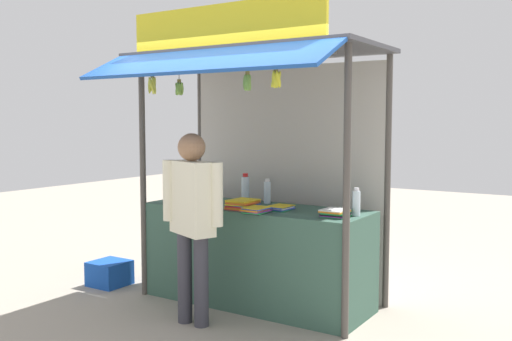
{
  "coord_description": "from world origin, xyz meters",
  "views": [
    {
      "loc": [
        2.95,
        -4.6,
        1.76
      ],
      "look_at": [
        0.0,
        0.0,
        1.29
      ],
      "focal_mm": 40.45,
      "sensor_mm": 36.0,
      "label": 1
    }
  ],
  "objects_px": {
    "magazine_stack_mid_right": "(280,208)",
    "banana_bunch_leftmost": "(247,82)",
    "plastic_crate": "(110,273)",
    "water_bottle_front_right": "(186,184)",
    "water_bottle_rear_center": "(245,188)",
    "vendor_person": "(192,210)",
    "banana_bunch_inner_right": "(152,85)",
    "water_bottle_front_left": "(267,192)",
    "water_bottle_right": "(356,203)",
    "magazine_stack_back_left": "(335,213)",
    "banana_bunch_inner_left": "(179,88)",
    "magazine_stack_center": "(243,204)",
    "magazine_stack_far_right": "(256,210)",
    "banana_bunch_rightmost": "(276,79)"
  },
  "relations": [
    {
      "from": "vendor_person",
      "to": "water_bottle_front_right",
      "type": "bearing_deg",
      "value": 154.62
    },
    {
      "from": "banana_bunch_leftmost",
      "to": "plastic_crate",
      "type": "height_order",
      "value": "banana_bunch_leftmost"
    },
    {
      "from": "banana_bunch_inner_right",
      "to": "magazine_stack_center",
      "type": "bearing_deg",
      "value": 19.98
    },
    {
      "from": "water_bottle_rear_center",
      "to": "banana_bunch_inner_right",
      "type": "xyz_separation_m",
      "value": [
        -0.57,
        -0.73,
        1.03
      ]
    },
    {
      "from": "water_bottle_front_left",
      "to": "banana_bunch_leftmost",
      "type": "relative_size",
      "value": 0.94
    },
    {
      "from": "magazine_stack_mid_right",
      "to": "plastic_crate",
      "type": "height_order",
      "value": "magazine_stack_mid_right"
    },
    {
      "from": "vendor_person",
      "to": "banana_bunch_leftmost",
      "type": "bearing_deg",
      "value": 63.78
    },
    {
      "from": "water_bottle_front_right",
      "to": "banana_bunch_inner_left",
      "type": "bearing_deg",
      "value": -53.63
    },
    {
      "from": "magazine_stack_back_left",
      "to": "banana_bunch_inner_left",
      "type": "relative_size",
      "value": 0.87
    },
    {
      "from": "water_bottle_front_left",
      "to": "magazine_stack_center",
      "type": "height_order",
      "value": "water_bottle_front_left"
    },
    {
      "from": "banana_bunch_rightmost",
      "to": "banana_bunch_leftmost",
      "type": "xyz_separation_m",
      "value": [
        -0.28,
        -0.0,
        -0.02
      ]
    },
    {
      "from": "water_bottle_right",
      "to": "banana_bunch_rightmost",
      "type": "xyz_separation_m",
      "value": [
        -0.51,
        -0.51,
        1.05
      ]
    },
    {
      "from": "water_bottle_front_left",
      "to": "water_bottle_right",
      "type": "height_order",
      "value": "water_bottle_front_left"
    },
    {
      "from": "magazine_stack_far_right",
      "to": "banana_bunch_leftmost",
      "type": "height_order",
      "value": "banana_bunch_leftmost"
    },
    {
      "from": "magazine_stack_far_right",
      "to": "vendor_person",
      "type": "bearing_deg",
      "value": -125.19
    },
    {
      "from": "magazine_stack_far_right",
      "to": "banana_bunch_rightmost",
      "type": "distance_m",
      "value": 1.19
    },
    {
      "from": "banana_bunch_inner_right",
      "to": "water_bottle_rear_center",
      "type": "bearing_deg",
      "value": 51.9
    },
    {
      "from": "magazine_stack_mid_right",
      "to": "banana_bunch_inner_left",
      "type": "bearing_deg",
      "value": -152.69
    },
    {
      "from": "magazine_stack_center",
      "to": "magazine_stack_back_left",
      "type": "relative_size",
      "value": 1.19
    },
    {
      "from": "magazine_stack_far_right",
      "to": "banana_bunch_inner_left",
      "type": "bearing_deg",
      "value": -167.18
    },
    {
      "from": "magazine_stack_far_right",
      "to": "banana_bunch_rightmost",
      "type": "bearing_deg",
      "value": -28.72
    },
    {
      "from": "water_bottle_front_right",
      "to": "water_bottle_rear_center",
      "type": "xyz_separation_m",
      "value": [
        0.74,
        0.05,
        -0.01
      ]
    },
    {
      "from": "water_bottle_rear_center",
      "to": "banana_bunch_inner_left",
      "type": "relative_size",
      "value": 1.02
    },
    {
      "from": "water_bottle_rear_center",
      "to": "magazine_stack_mid_right",
      "type": "height_order",
      "value": "water_bottle_rear_center"
    },
    {
      "from": "magazine_stack_center",
      "to": "magazine_stack_far_right",
      "type": "distance_m",
      "value": 0.27
    },
    {
      "from": "water_bottle_front_left",
      "to": "banana_bunch_leftmost",
      "type": "height_order",
      "value": "banana_bunch_leftmost"
    },
    {
      "from": "water_bottle_right",
      "to": "magazine_stack_mid_right",
      "type": "distance_m",
      "value": 0.73
    },
    {
      "from": "water_bottle_front_right",
      "to": "banana_bunch_inner_right",
      "type": "distance_m",
      "value": 1.23
    },
    {
      "from": "banana_bunch_inner_left",
      "to": "water_bottle_front_right",
      "type": "bearing_deg",
      "value": 126.37
    },
    {
      "from": "water_bottle_rear_center",
      "to": "magazine_stack_center",
      "type": "xyz_separation_m",
      "value": [
        0.26,
        -0.43,
        -0.09
      ]
    },
    {
      "from": "banana_bunch_inner_right",
      "to": "plastic_crate",
      "type": "relative_size",
      "value": 0.71
    },
    {
      "from": "magazine_stack_mid_right",
      "to": "water_bottle_front_left",
      "type": "bearing_deg",
      "value": 136.09
    },
    {
      "from": "magazine_stack_mid_right",
      "to": "banana_bunch_inner_left",
      "type": "height_order",
      "value": "banana_bunch_inner_left"
    },
    {
      "from": "plastic_crate",
      "to": "banana_bunch_inner_right",
      "type": "bearing_deg",
      "value": -9.84
    },
    {
      "from": "magazine_stack_mid_right",
      "to": "water_bottle_front_right",
      "type": "bearing_deg",
      "value": 169.33
    },
    {
      "from": "water_bottle_right",
      "to": "magazine_stack_far_right",
      "type": "relative_size",
      "value": 1.0
    },
    {
      "from": "banana_bunch_rightmost",
      "to": "magazine_stack_mid_right",
      "type": "bearing_deg",
      "value": 116.01
    },
    {
      "from": "water_bottle_front_left",
      "to": "banana_bunch_inner_right",
      "type": "xyz_separation_m",
      "value": [
        -0.83,
        -0.75,
        1.05
      ]
    },
    {
      "from": "water_bottle_front_left",
      "to": "magazine_stack_mid_right",
      "type": "bearing_deg",
      "value": -43.91
    },
    {
      "from": "vendor_person",
      "to": "plastic_crate",
      "type": "relative_size",
      "value": 4.48
    },
    {
      "from": "water_bottle_front_right",
      "to": "magazine_stack_far_right",
      "type": "relative_size",
      "value": 1.26
    },
    {
      "from": "magazine_stack_far_right",
      "to": "plastic_crate",
      "type": "height_order",
      "value": "magazine_stack_far_right"
    },
    {
      "from": "water_bottle_front_right",
      "to": "banana_bunch_inner_right",
      "type": "relative_size",
      "value": 1.18
    },
    {
      "from": "water_bottle_right",
      "to": "water_bottle_front_right",
      "type": "relative_size",
      "value": 0.79
    },
    {
      "from": "magazine_stack_center",
      "to": "plastic_crate",
      "type": "distance_m",
      "value": 1.84
    },
    {
      "from": "magazine_stack_back_left",
      "to": "banana_bunch_rightmost",
      "type": "distance_m",
      "value": 1.25
    },
    {
      "from": "water_bottle_right",
      "to": "water_bottle_front_right",
      "type": "xyz_separation_m",
      "value": [
        -2.05,
        0.17,
        0.03
      ]
    },
    {
      "from": "magazine_stack_mid_right",
      "to": "banana_bunch_leftmost",
      "type": "relative_size",
      "value": 0.96
    },
    {
      "from": "water_bottle_right",
      "to": "magazine_stack_center",
      "type": "height_order",
      "value": "water_bottle_right"
    },
    {
      "from": "banana_bunch_inner_left",
      "to": "magazine_stack_far_right",
      "type": "bearing_deg",
      "value": 12.82
    }
  ]
}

